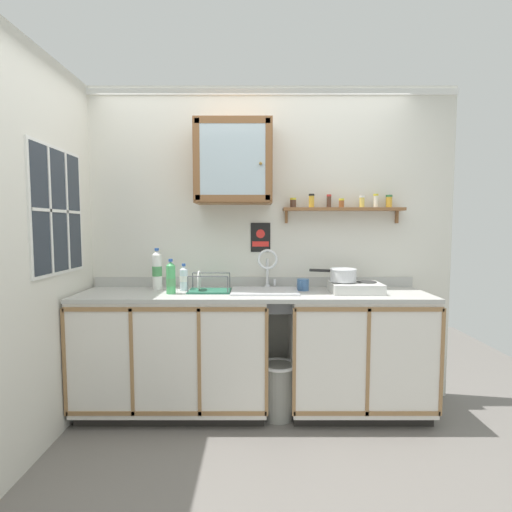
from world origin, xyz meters
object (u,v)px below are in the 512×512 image
sink (266,295)px  warning_sign (261,238)px  bottle_soda_green_0 (172,278)px  wall_cabinet (235,163)px  bottle_water_clear_1 (185,278)px  trash_bin (279,389)px  bottle_opaque_white_2 (158,270)px  mug (304,285)px  hot_plate_stove (356,287)px  saucepan (344,275)px  dish_rack (209,289)px

sink → warning_sign: warning_sign is taller
bottle_soda_green_0 → wall_cabinet: size_ratio=0.41×
sink → warning_sign: bearing=97.6°
bottle_water_clear_1 → trash_bin: size_ratio=0.50×
trash_bin → bottle_opaque_white_2: bearing=168.4°
bottle_water_clear_1 → trash_bin: 1.11m
sink → warning_sign: 0.49m
bottle_soda_green_0 → trash_bin: 1.16m
bottle_water_clear_1 → mug: 0.93m
warning_sign → trash_bin: 1.19m
sink → bottle_soda_green_0: (-0.70, -0.10, 0.14)m
hot_plate_stove → wall_cabinet: (-0.93, 0.14, 0.95)m
bottle_water_clear_1 → warning_sign: size_ratio=0.88×
bottle_soda_green_0 → bottle_opaque_white_2: bottle_opaque_white_2 is taller
saucepan → mug: saucepan is taller
saucepan → bottle_water_clear_1: (-1.22, 0.07, -0.04)m
mug → wall_cabinet: 1.09m
dish_rack → bottle_opaque_white_2: bearing=167.4°
bottle_water_clear_1 → warning_sign: warning_sign is taller
sink → saucepan: 0.61m
bottle_opaque_white_2 → dish_rack: (0.41, -0.09, -0.13)m
hot_plate_stove → dish_rack: dish_rack is taller
mug → trash_bin: 0.81m
hot_plate_stove → trash_bin: hot_plate_stove is taller
bottle_opaque_white_2 → wall_cabinet: (0.61, 0.02, 0.84)m
saucepan → trash_bin: size_ratio=0.84×
mug → wall_cabinet: size_ratio=0.20×
sink → wall_cabinet: size_ratio=0.80×
bottle_soda_green_0 → mug: bottle_soda_green_0 is taller
bottle_soda_green_0 → trash_bin: bearing=-1.1°
warning_sign → trash_bin: warning_sign is taller
dish_rack → trash_bin: (0.54, -0.10, -0.75)m
saucepan → bottle_opaque_white_2: (-1.44, 0.10, 0.02)m
hot_plate_stove → dish_rack: 1.12m
trash_bin → warning_sign: bearing=110.5°
warning_sign → bottle_soda_green_0: bearing=-153.2°
bottle_water_clear_1 → bottle_soda_green_0: bearing=-115.6°
warning_sign → sink: bearing=-82.4°
bottle_water_clear_1 → bottle_opaque_white_2: 0.23m
wall_cabinet → warning_sign: 0.64m
hot_plate_stove → warning_sign: warning_sign is taller
sink → wall_cabinet: (-0.24, 0.09, 1.02)m
bottle_soda_green_0 → mug: size_ratio=2.05×
hot_plate_stove → bottle_soda_green_0: (-1.38, -0.05, 0.08)m
hot_plate_stove → sink: bearing=176.2°
hot_plate_stove → trash_bin: 0.96m
bottle_soda_green_0 → bottle_opaque_white_2: (-0.15, 0.18, 0.04)m
wall_cabinet → trash_bin: size_ratio=1.52×
bottle_water_clear_1 → wall_cabinet: (0.39, 0.05, 0.90)m
saucepan → mug: (-0.29, 0.07, -0.09)m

